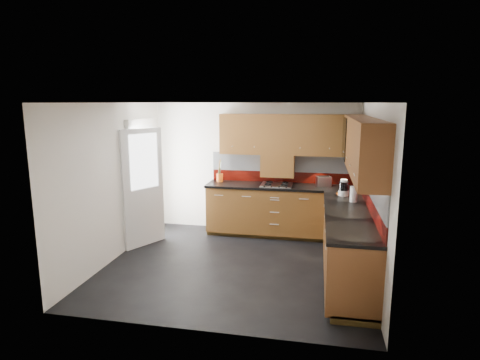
% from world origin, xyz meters
% --- Properties ---
extents(room, '(4.00, 3.80, 2.64)m').
position_xyz_m(room, '(0.00, 0.00, 1.50)').
color(room, black).
extents(base_cabinets, '(2.70, 3.20, 0.95)m').
position_xyz_m(base_cabinets, '(1.07, 0.72, 0.44)').
color(base_cabinets, brown).
rests_on(base_cabinets, room).
extents(countertop, '(2.72, 3.22, 0.04)m').
position_xyz_m(countertop, '(1.05, 0.70, 0.92)').
color(countertop, black).
rests_on(countertop, base_cabinets).
extents(backsplash, '(2.70, 3.20, 0.54)m').
position_xyz_m(backsplash, '(1.28, 0.93, 1.21)').
color(backsplash, '#660F09').
rests_on(backsplash, countertop).
extents(upper_cabinets, '(2.50, 3.20, 0.72)m').
position_xyz_m(upper_cabinets, '(1.23, 0.78, 1.84)').
color(upper_cabinets, brown).
rests_on(upper_cabinets, room).
extents(extractor_hood, '(0.60, 0.33, 0.40)m').
position_xyz_m(extractor_hood, '(0.45, 1.64, 1.28)').
color(extractor_hood, brown).
rests_on(extractor_hood, room).
extents(glass_cabinet, '(0.32, 0.80, 0.66)m').
position_xyz_m(glass_cabinet, '(1.71, 1.07, 1.87)').
color(glass_cabinet, black).
rests_on(glass_cabinet, room).
extents(back_door, '(0.42, 1.19, 2.04)m').
position_xyz_m(back_door, '(-1.78, 0.75, 1.03)').
color(back_door, white).
rests_on(back_door, room).
extents(gas_hob, '(0.56, 0.49, 0.04)m').
position_xyz_m(gas_hob, '(0.45, 1.47, 0.95)').
color(gas_hob, silver).
rests_on(gas_hob, countertop).
extents(utensil_pot, '(0.12, 0.12, 0.43)m').
position_xyz_m(utensil_pot, '(-0.63, 1.62, 1.04)').
color(utensil_pot, '#C75312').
rests_on(utensil_pot, countertop).
extents(toaster, '(0.28, 0.22, 0.18)m').
position_xyz_m(toaster, '(1.27, 1.58, 1.03)').
color(toaster, silver).
rests_on(toaster, countertop).
extents(food_processor, '(0.16, 0.16, 0.27)m').
position_xyz_m(food_processor, '(1.58, 0.88, 1.06)').
color(food_processor, white).
rests_on(food_processor, countertop).
extents(paper_towel, '(0.12, 0.12, 0.23)m').
position_xyz_m(paper_towel, '(1.70, 0.49, 1.06)').
color(paper_towel, white).
rests_on(paper_towel, countertop).
extents(orange_cloth, '(0.17, 0.16, 0.01)m').
position_xyz_m(orange_cloth, '(1.55, 0.97, 0.95)').
color(orange_cloth, orange).
rests_on(orange_cloth, countertop).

